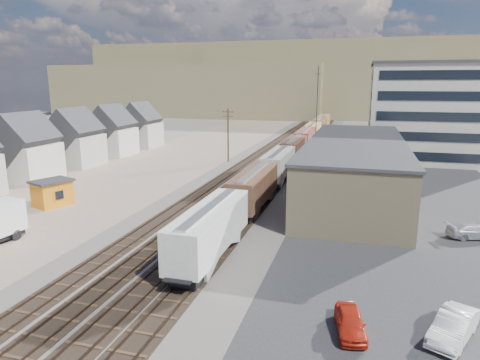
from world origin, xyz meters
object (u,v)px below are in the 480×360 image
(parked_car_silver, at_px, (474,231))
(parked_car_white, at_px, (453,327))
(parked_car_blue, at_px, (406,160))
(maintenance_shed, at_px, (52,193))
(utility_pole_north, at_px, (228,134))
(parked_car_red, at_px, (350,323))
(freight_train, at_px, (300,143))

(parked_car_silver, bearing_deg, parked_car_white, 147.63)
(parked_car_silver, xyz_separation_m, parked_car_blue, (-2.92, 39.12, 0.00))
(maintenance_shed, bearing_deg, utility_pole_north, 70.91)
(utility_pole_north, relative_size, parked_car_silver, 1.95)
(utility_pole_north, height_order, maintenance_shed, utility_pole_north)
(maintenance_shed, xyz_separation_m, parked_car_silver, (46.98, 1.62, -0.91))
(parked_car_red, distance_m, parked_car_white, 5.93)
(parked_car_red, xyz_separation_m, parked_car_blue, (8.12, 58.96, 0.04))
(utility_pole_north, distance_m, parked_car_red, 57.83)
(maintenance_shed, distance_m, parked_car_silver, 47.02)
(maintenance_shed, xyz_separation_m, parked_car_blue, (44.06, 40.74, -0.91))
(parked_car_red, height_order, parked_car_white, parked_car_white)
(utility_pole_north, height_order, parked_car_red, utility_pole_north)
(utility_pole_north, height_order, parked_car_blue, utility_pole_north)
(utility_pole_north, bearing_deg, parked_car_white, -59.73)
(maintenance_shed, bearing_deg, freight_train, 60.76)
(parked_car_white, xyz_separation_m, parked_car_silver, (5.20, 18.83, -0.08))
(freight_train, height_order, parked_car_blue, freight_train)
(freight_train, distance_m, parked_car_red, 62.46)
(freight_train, distance_m, parked_car_blue, 20.19)
(parked_car_white, bearing_deg, parked_car_silver, 100.13)
(maintenance_shed, distance_m, parked_car_red, 40.31)
(maintenance_shed, height_order, parked_car_red, maintenance_shed)
(parked_car_white, height_order, parked_car_silver, parked_car_white)
(parked_car_red, relative_size, parked_car_blue, 0.77)
(parked_car_red, xyz_separation_m, parked_car_white, (5.84, 1.00, 0.12))
(parked_car_white, xyz_separation_m, parked_car_blue, (2.28, 57.96, -0.08))
(parked_car_white, relative_size, parked_car_silver, 0.97)
(parked_car_white, relative_size, parked_car_blue, 0.93)
(parked_car_red, height_order, parked_car_silver, parked_car_silver)
(freight_train, distance_m, parked_car_silver, 47.39)
(parked_car_silver, bearing_deg, parked_car_blue, -12.65)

